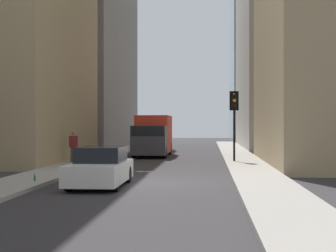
{
  "coord_description": "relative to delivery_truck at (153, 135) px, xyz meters",
  "views": [
    {
      "loc": [
        -20.06,
        -2.45,
        2.23
      ],
      "look_at": [
        12.91,
        0.05,
        2.12
      ],
      "focal_mm": 56.91,
      "sensor_mm": 36.0,
      "label": 1
    }
  ],
  "objects": [
    {
      "name": "pedestrian",
      "position": [
        -7.81,
        3.6,
        -0.39
      ],
      "size": [
        0.26,
        0.44,
        1.71
      ],
      "color": "#473D33",
      "rests_on": "sidewalk_right"
    },
    {
      "name": "sedan_white",
      "position": [
        -18.0,
        -0.0,
        -0.8
      ],
      "size": [
        4.3,
        1.78,
        1.42
      ],
      "color": "silver",
      "rests_on": "ground_plane"
    },
    {
      "name": "discarded_bottle",
      "position": [
        -17.65,
        2.52,
        -1.21
      ],
      "size": [
        0.07,
        0.07,
        0.27
      ],
      "color": "#236033",
      "rests_on": "sidewalk_right"
    },
    {
      "name": "sidewalk_right",
      "position": [
        -16.71,
        3.1,
        -1.39
      ],
      "size": [
        90.0,
        2.2,
        0.14
      ],
      "primitive_type": "cube",
      "color": "gray",
      "rests_on": "ground_plane"
    },
    {
      "name": "traffic_light_midblock",
      "position": [
        -6.34,
        -5.32,
        1.61
      ],
      "size": [
        0.43,
        0.52,
        3.99
      ],
      "color": "black",
      "rests_on": "sidewalk_left"
    },
    {
      "name": "delivery_truck",
      "position": [
        0.0,
        0.0,
        0.0
      ],
      "size": [
        6.46,
        2.25,
        2.84
      ],
      "color": "red",
      "rests_on": "ground_plane"
    },
    {
      "name": "sidewalk_left",
      "position": [
        -16.71,
        -5.9,
        -1.39
      ],
      "size": [
        90.0,
        2.2,
        0.14
      ],
      "primitive_type": "cube",
      "color": "gray",
      "rests_on": "ground_plane"
    },
    {
      "name": "ground_plane",
      "position": [
        -16.71,
        -1.4,
        -1.46
      ],
      "size": [
        135.0,
        135.0,
        0.0
      ],
      "primitive_type": "plane",
      "color": "#302D30"
    },
    {
      "name": "building_right_far",
      "position": [
        13.55,
        9.19,
        10.51
      ],
      "size": [
        19.6,
        10.5,
        23.93
      ],
      "color": "gray",
      "rests_on": "ground_plane"
    }
  ]
}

